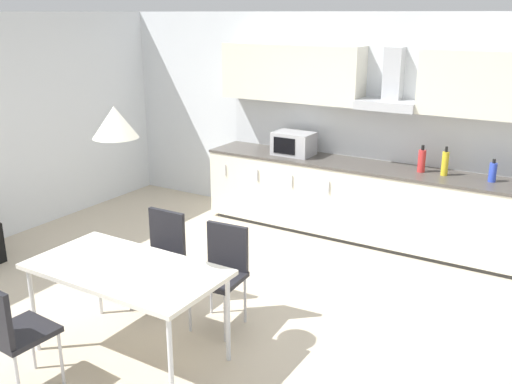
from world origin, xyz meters
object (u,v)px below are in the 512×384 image
at_px(bottle_yellow, 445,163).
at_px(dining_table, 126,273).
at_px(chair_far_right, 222,266).
at_px(chair_far_left, 161,249).
at_px(bottle_red, 422,161).
at_px(microwave, 294,144).
at_px(chair_near_left, 9,327).
at_px(pendant_lamp, 115,122).
at_px(bottle_blue, 493,172).

bearing_deg(bottle_yellow, dining_table, -114.66).
bearing_deg(chair_far_right, bottle_yellow, 64.82).
bearing_deg(chair_far_left, dining_table, -66.55).
bearing_deg(bottle_yellow, chair_far_right, -115.18).
bearing_deg(bottle_red, microwave, -178.93).
xyz_separation_m(chair_near_left, pendant_lamp, (0.34, 0.78, 1.31)).
bearing_deg(microwave, bottle_red, 1.07).
relative_size(bottle_yellow, chair_far_right, 0.36).
bearing_deg(microwave, dining_table, -84.59).
relative_size(chair_far_left, pendant_lamp, 2.72).
bearing_deg(chair_near_left, chair_far_left, 89.88).
distance_m(chair_far_right, pendant_lamp, 1.56).
xyz_separation_m(bottle_yellow, pendant_lamp, (-1.50, -3.28, 0.82)).
xyz_separation_m(dining_table, pendant_lamp, (-0.00, 0.00, 1.14)).
bearing_deg(bottle_red, bottle_yellow, -2.03).
bearing_deg(pendant_lamp, microwave, 95.41).
relative_size(dining_table, chair_far_left, 1.71).
distance_m(bottle_blue, chair_near_left, 4.71).
bearing_deg(bottle_red, bottle_blue, 0.24).
height_order(dining_table, pendant_lamp, pendant_lamp).
height_order(bottle_red, chair_far_right, bottle_red).
xyz_separation_m(bottle_blue, pendant_lamp, (-1.99, -3.29, 0.85)).
bearing_deg(pendant_lamp, dining_table, 0.00).
bearing_deg(microwave, bottle_yellow, 0.64).
bearing_deg(chair_near_left, bottle_red, 68.58).
distance_m(bottle_red, chair_far_left, 3.01).
height_order(chair_far_left, chair_far_right, same).
height_order(bottle_blue, chair_near_left, bottle_blue).
bearing_deg(dining_table, chair_far_right, 67.04).
bearing_deg(bottle_red, pendant_lamp, -110.88).
bearing_deg(dining_table, bottle_yellow, 65.34).
relative_size(chair_far_left, chair_near_left, 1.00).
bearing_deg(chair_far_right, bottle_red, 69.78).
height_order(bottle_blue, dining_table, bottle_blue).
bearing_deg(chair_near_left, dining_table, 66.35).
relative_size(chair_far_right, pendant_lamp, 2.72).
bearing_deg(bottle_blue, bottle_yellow, -178.58).
distance_m(dining_table, chair_near_left, 0.87).
bearing_deg(chair_far_left, bottle_yellow, 53.61).
height_order(bottle_yellow, dining_table, bottle_yellow).
distance_m(bottle_yellow, pendant_lamp, 3.70).
distance_m(chair_near_left, pendant_lamp, 1.56).
height_order(bottle_red, bottle_yellow, bottle_yellow).
xyz_separation_m(dining_table, chair_far_right, (0.33, 0.78, -0.17)).
bearing_deg(bottle_red, chair_far_left, -122.37).
height_order(dining_table, chair_far_right, chair_far_right).
distance_m(bottle_red, bottle_yellow, 0.25).
xyz_separation_m(bottle_blue, dining_table, (-1.99, -3.29, -0.29)).
xyz_separation_m(bottle_yellow, bottle_blue, (0.48, 0.01, -0.03)).
bearing_deg(chair_far_left, bottle_blue, 47.22).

